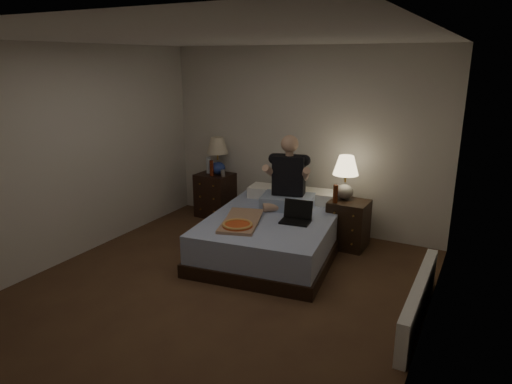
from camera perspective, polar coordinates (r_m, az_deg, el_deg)
The scene contains 18 objects.
floor at distance 4.85m, azimuth -5.11°, elevation -12.37°, with size 4.00×4.50×0.00m, color brown.
ceiling at distance 4.26m, azimuth -6.00°, elevation 18.60°, with size 4.00×4.50×0.00m, color white.
wall_back at distance 6.35m, azimuth 5.76°, elevation 6.51°, with size 4.00×2.50×0.00m, color silver.
wall_left at distance 5.72m, azimuth -22.56°, elevation 4.25°, with size 4.50×2.50×0.00m, color silver.
wall_right at distance 3.72m, azimuth 21.19°, elevation -1.60°, with size 4.50×2.50×0.00m, color silver.
bed at distance 5.63m, azimuth 2.06°, elevation -5.39°, with size 1.46×1.94×0.49m, color #617DC2.
nightstand_left at distance 6.98m, azimuth -5.07°, elevation -0.34°, with size 0.51×0.46×0.66m, color black.
nightstand_right at distance 5.92m, azimuth 11.45°, elevation -3.96°, with size 0.47×0.42×0.61m, color black.
lamp_left at distance 6.80m, azimuth -4.83°, elevation 4.53°, with size 0.32×0.32×0.56m, color #283E94, non-canonical shape.
lamp_right at distance 5.83m, azimuth 11.11°, elevation 1.77°, with size 0.32×0.32×0.56m, color gray, non-canonical shape.
water_bottle at distance 6.91m, azimuth -5.95°, elevation 3.37°, with size 0.07×0.07×0.25m, color white.
soda_can at distance 6.71m, azimuth -4.16°, elevation 2.37°, with size 0.07×0.07×0.10m, color #A6A6A2.
beer_bottle_left at distance 6.76m, azimuth -5.57°, elevation 2.99°, with size 0.06×0.06×0.23m, color #5E1F0D.
beer_bottle_right at distance 5.70m, azimuth 9.90°, elevation -0.22°, with size 0.06×0.06×0.23m, color #52200B.
person at distance 5.75m, azimuth 4.06°, elevation 2.46°, with size 0.66×0.52×0.93m, color black, non-canonical shape.
laptop at distance 5.31m, azimuth 4.95°, elevation -2.60°, with size 0.34×0.28×0.24m, color black, non-canonical shape.
pizza_box at distance 5.13m, azimuth -2.33°, elevation -4.22°, with size 0.40×0.76×0.08m, color tan, non-canonical shape.
radiator at distance 4.53m, azimuth 19.64°, elevation -12.69°, with size 0.10×1.60×0.40m, color white.
Camera 1 is at (2.36, -3.55, 2.33)m, focal length 32.00 mm.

